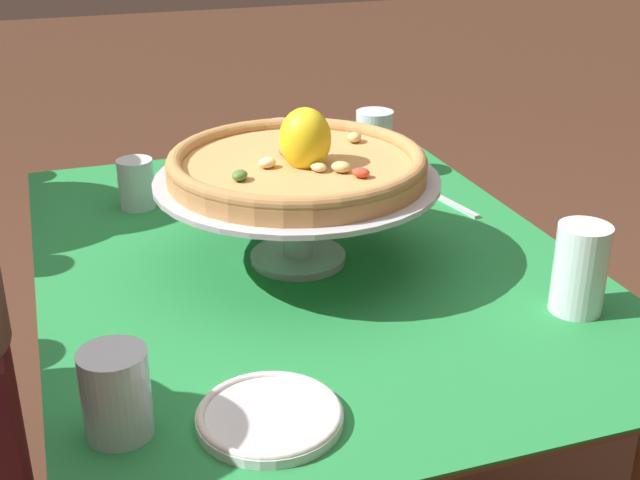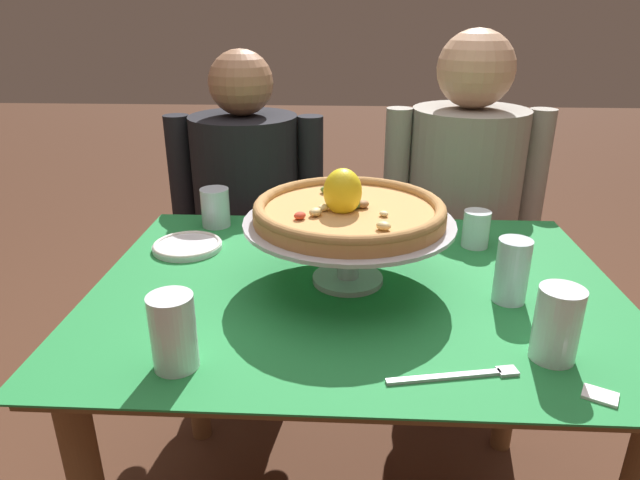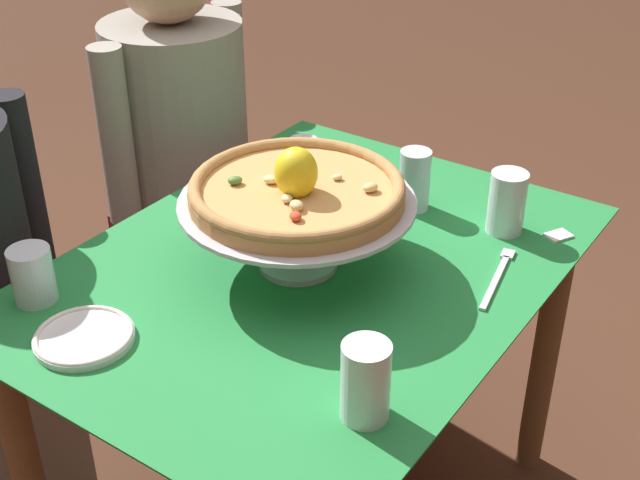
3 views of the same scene
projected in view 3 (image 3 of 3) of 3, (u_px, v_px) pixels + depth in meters
dining_table at (311, 314)px, 1.69m from camera, size 1.10×0.83×0.72m
pizza_stand at (297, 214)px, 1.57m from camera, size 0.44×0.44×0.14m
pizza at (297, 189)px, 1.54m from camera, size 0.39×0.39×0.11m
water_glass_front_left at (365, 386)px, 1.24m from camera, size 0.07×0.07×0.13m
water_glass_back_left at (33, 278)px, 1.51m from camera, size 0.08×0.08×0.10m
water_glass_front_right at (506, 206)px, 1.71m from camera, size 0.07×0.07×0.13m
water_glass_back_right at (303, 160)px, 1.93m from camera, size 0.07×0.07×0.09m
water_glass_side_right at (414, 184)px, 1.79m from camera, size 0.07×0.07×0.13m
side_plate at (84, 337)px, 1.42m from camera, size 0.17×0.17×0.02m
dinner_fork at (498, 275)px, 1.59m from camera, size 0.22×0.06×0.01m
sugar_packet at (558, 236)px, 1.72m from camera, size 0.06×0.06×0.00m
diner_right at (183, 168)px, 2.26m from camera, size 0.51×0.36×1.22m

